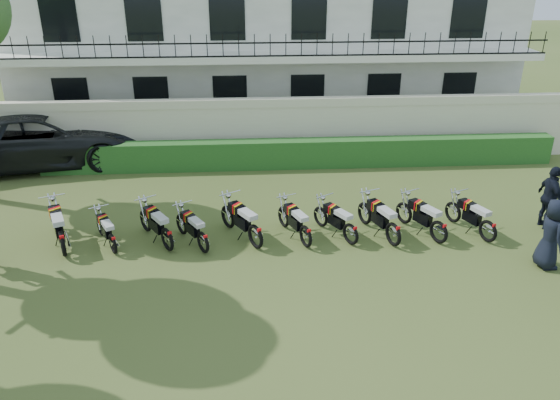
{
  "coord_description": "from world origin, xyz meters",
  "views": [
    {
      "loc": [
        -0.92,
        -10.91,
        7.05
      ],
      "look_at": [
        -0.08,
        2.14,
        1.04
      ],
      "focal_mm": 35.0,
      "sensor_mm": 36.0,
      "label": 1
    }
  ],
  "objects_px": {
    "motorcycle_6": "(351,229)",
    "officer_5": "(550,198)",
    "motorcycle_1": "(112,239)",
    "motorcycle_4": "(255,231)",
    "motorcycle_5": "(306,231)",
    "motorcycle_9": "(489,226)",
    "motorcycle_2": "(167,234)",
    "motorcycle_7": "(394,229)",
    "officer_3": "(551,234)",
    "suv": "(45,138)",
    "motorcycle_0": "(62,238)",
    "motorcycle_8": "(439,227)",
    "motorcycle_3": "(203,237)"
  },
  "relations": [
    {
      "from": "motorcycle_2",
      "to": "motorcycle_3",
      "type": "relative_size",
      "value": 1.06
    },
    {
      "from": "motorcycle_2",
      "to": "officer_5",
      "type": "bearing_deg",
      "value": -29.13
    },
    {
      "from": "motorcycle_1",
      "to": "motorcycle_4",
      "type": "distance_m",
      "value": 3.61
    },
    {
      "from": "motorcycle_4",
      "to": "motorcycle_5",
      "type": "distance_m",
      "value": 1.3
    },
    {
      "from": "officer_3",
      "to": "motorcycle_4",
      "type": "bearing_deg",
      "value": 82.34
    },
    {
      "from": "officer_3",
      "to": "motorcycle_1",
      "type": "bearing_deg",
      "value": 86.0
    },
    {
      "from": "motorcycle_4",
      "to": "motorcycle_9",
      "type": "xyz_separation_m",
      "value": [
        6.1,
        -0.04,
        -0.04
      ]
    },
    {
      "from": "motorcycle_0",
      "to": "motorcycle_3",
      "type": "bearing_deg",
      "value": -23.83
    },
    {
      "from": "motorcycle_6",
      "to": "motorcycle_9",
      "type": "height_order",
      "value": "motorcycle_9"
    },
    {
      "from": "officer_5",
      "to": "motorcycle_0",
      "type": "bearing_deg",
      "value": 91.73
    },
    {
      "from": "motorcycle_5",
      "to": "motorcycle_9",
      "type": "height_order",
      "value": "motorcycle_9"
    },
    {
      "from": "motorcycle_4",
      "to": "officer_5",
      "type": "bearing_deg",
      "value": -26.48
    },
    {
      "from": "officer_5",
      "to": "motorcycle_4",
      "type": "bearing_deg",
      "value": 93.22
    },
    {
      "from": "motorcycle_4",
      "to": "motorcycle_9",
      "type": "distance_m",
      "value": 6.1
    },
    {
      "from": "motorcycle_0",
      "to": "motorcycle_2",
      "type": "height_order",
      "value": "motorcycle_0"
    },
    {
      "from": "motorcycle_6",
      "to": "motorcycle_2",
      "type": "bearing_deg",
      "value": 149.29
    },
    {
      "from": "motorcycle_4",
      "to": "motorcycle_9",
      "type": "relative_size",
      "value": 1.02
    },
    {
      "from": "motorcycle_0",
      "to": "motorcycle_5",
      "type": "bearing_deg",
      "value": -22.17
    },
    {
      "from": "motorcycle_4",
      "to": "motorcycle_7",
      "type": "bearing_deg",
      "value": -32.93
    },
    {
      "from": "motorcycle_5",
      "to": "motorcycle_1",
      "type": "bearing_deg",
      "value": 157.6
    },
    {
      "from": "motorcycle_8",
      "to": "motorcycle_9",
      "type": "relative_size",
      "value": 1.0
    },
    {
      "from": "suv",
      "to": "motorcycle_1",
      "type": "bearing_deg",
      "value": -161.9
    },
    {
      "from": "motorcycle_7",
      "to": "suv",
      "type": "bearing_deg",
      "value": 127.37
    },
    {
      "from": "motorcycle_6",
      "to": "motorcycle_9",
      "type": "xyz_separation_m",
      "value": [
        3.63,
        -0.09,
        0.02
      ]
    },
    {
      "from": "officer_5",
      "to": "motorcycle_5",
      "type": "bearing_deg",
      "value": 94.27
    },
    {
      "from": "motorcycle_6",
      "to": "officer_3",
      "type": "height_order",
      "value": "officer_3"
    },
    {
      "from": "motorcycle_6",
      "to": "officer_5",
      "type": "height_order",
      "value": "officer_5"
    },
    {
      "from": "suv",
      "to": "officer_5",
      "type": "distance_m",
      "value": 16.5
    },
    {
      "from": "motorcycle_0",
      "to": "motorcycle_7",
      "type": "relative_size",
      "value": 1.04
    },
    {
      "from": "officer_3",
      "to": "officer_5",
      "type": "height_order",
      "value": "officer_5"
    },
    {
      "from": "motorcycle_3",
      "to": "officer_3",
      "type": "relative_size",
      "value": 0.9
    },
    {
      "from": "motorcycle_9",
      "to": "suv",
      "type": "distance_m",
      "value": 15.02
    },
    {
      "from": "officer_3",
      "to": "motorcycle_9",
      "type": "bearing_deg",
      "value": 39.6
    },
    {
      "from": "motorcycle_0",
      "to": "motorcycle_7",
      "type": "bearing_deg",
      "value": -22.88
    },
    {
      "from": "motorcycle_5",
      "to": "officer_3",
      "type": "bearing_deg",
      "value": -35.22
    },
    {
      "from": "motorcycle_7",
      "to": "officer_3",
      "type": "distance_m",
      "value": 3.7
    },
    {
      "from": "motorcycle_5",
      "to": "motorcycle_9",
      "type": "distance_m",
      "value": 4.81
    },
    {
      "from": "motorcycle_5",
      "to": "motorcycle_8",
      "type": "relative_size",
      "value": 0.99
    },
    {
      "from": "motorcycle_1",
      "to": "motorcycle_9",
      "type": "distance_m",
      "value": 9.71
    },
    {
      "from": "motorcycle_1",
      "to": "motorcycle_9",
      "type": "height_order",
      "value": "motorcycle_9"
    },
    {
      "from": "motorcycle_2",
      "to": "motorcycle_7",
      "type": "relative_size",
      "value": 0.89
    },
    {
      "from": "motorcycle_8",
      "to": "motorcycle_5",
      "type": "bearing_deg",
      "value": 152.97
    },
    {
      "from": "motorcycle_0",
      "to": "officer_5",
      "type": "relative_size",
      "value": 1.11
    },
    {
      "from": "motorcycle_3",
      "to": "motorcycle_7",
      "type": "distance_m",
      "value": 4.9
    },
    {
      "from": "motorcycle_2",
      "to": "motorcycle_3",
      "type": "xyz_separation_m",
      "value": [
        0.91,
        -0.17,
        -0.04
      ]
    },
    {
      "from": "motorcycle_1",
      "to": "officer_3",
      "type": "bearing_deg",
      "value": -35.0
    },
    {
      "from": "motorcycle_2",
      "to": "suv",
      "type": "bearing_deg",
      "value": 94.4
    },
    {
      "from": "motorcycle_5",
      "to": "suv",
      "type": "height_order",
      "value": "suv"
    },
    {
      "from": "motorcycle_2",
      "to": "motorcycle_8",
      "type": "distance_m",
      "value": 7.04
    },
    {
      "from": "motorcycle_6",
      "to": "suv",
      "type": "height_order",
      "value": "suv"
    }
  ]
}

